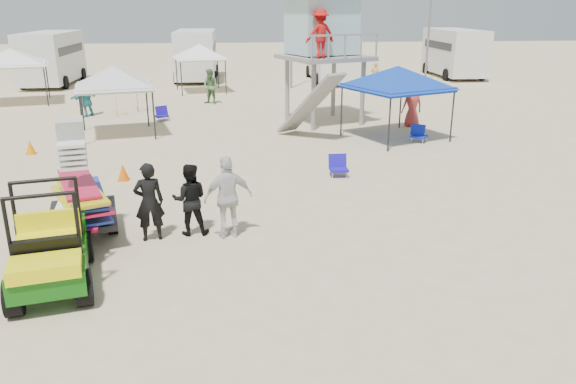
{
  "coord_description": "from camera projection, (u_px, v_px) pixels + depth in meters",
  "views": [
    {
      "loc": [
        -0.53,
        -7.74,
        4.92
      ],
      "look_at": [
        0.5,
        3.0,
        1.3
      ],
      "focal_mm": 35.0,
      "sensor_mm": 36.0,
      "label": 1
    }
  ],
  "objects": [
    {
      "name": "light_pole_right",
      "position": [
        430.0,
        19.0,
        35.62
      ],
      "size": [
        0.14,
        0.14,
        8.0
      ],
      "primitive_type": "cylinder",
      "color": "slate",
      "rests_on": "ground"
    },
    {
      "name": "rv_mid_left",
      "position": [
        196.0,
        53.0,
        37.79
      ],
      "size": [
        2.65,
        6.5,
        3.25
      ],
      "color": "silver",
      "rests_on": "ground"
    },
    {
      "name": "rv_far_right",
      "position": [
        454.0,
        51.0,
        39.42
      ],
      "size": [
        2.64,
        6.6,
        3.25
      ],
      "color": "silver",
      "rests_on": "ground"
    },
    {
      "name": "rv_mid_right",
      "position": [
        332.0,
        54.0,
        37.19
      ],
      "size": [
        2.64,
        7.0,
        3.25
      ],
      "color": "silver",
      "rests_on": "ground"
    },
    {
      "name": "beach_chair_b",
      "position": [
        338.0,
        165.0,
        16.86
      ],
      "size": [
        0.54,
        0.58,
        0.64
      ],
      "color": "#1B0FAB",
      "rests_on": "ground"
    },
    {
      "name": "man_right",
      "position": [
        228.0,
        197.0,
        12.22
      ],
      "size": [
        1.17,
        0.75,
        1.85
      ],
      "primitive_type": "imported",
      "rotation": [
        0.0,
        0.0,
        3.44
      ],
      "color": "silver",
      "rests_on": "ground"
    },
    {
      "name": "rv_far_left",
      "position": [
        51.0,
        56.0,
        35.56
      ],
      "size": [
        2.64,
        6.8,
        3.25
      ],
      "color": "silver",
      "rests_on": "ground"
    },
    {
      "name": "umbrella_b",
      "position": [
        116.0,
        97.0,
        25.52
      ],
      "size": [
        2.36,
        2.39,
        1.78
      ],
      "primitive_type": "imported",
      "rotation": [
        0.0,
        0.0,
        0.24
      ],
      "color": "#F0AC15",
      "rests_on": "ground"
    },
    {
      "name": "surf_trailer",
      "position": [
        80.0,
        196.0,
        12.2
      ],
      "size": [
        1.82,
        2.73,
        2.37
      ],
      "color": "black",
      "rests_on": "ground"
    },
    {
      "name": "beach_chair_a",
      "position": [
        161.0,
        114.0,
        24.84
      ],
      "size": [
        0.72,
        0.8,
        0.64
      ],
      "color": "#1B0D94",
      "rests_on": "ground"
    },
    {
      "name": "utility_cart",
      "position": [
        47.0,
        242.0,
        10.02
      ],
      "size": [
        1.76,
        2.7,
        1.89
      ],
      "color": "#0F530D",
      "rests_on": "ground"
    },
    {
      "name": "canopy_white_c",
      "position": [
        199.0,
        46.0,
        32.21
      ],
      "size": [
        3.13,
        3.13,
        3.15
      ],
      "color": "black",
      "rests_on": "ground"
    },
    {
      "name": "canopy_white_a",
      "position": [
        113.0,
        70.0,
        21.42
      ],
      "size": [
        3.29,
        3.29,
        3.09
      ],
      "color": "black",
      "rests_on": "ground"
    },
    {
      "name": "cone_far",
      "position": [
        123.0,
        172.0,
        16.43
      ],
      "size": [
        0.34,
        0.34,
        0.5
      ],
      "primitive_type": "cone",
      "color": "#DC5B06",
      "rests_on": "ground"
    },
    {
      "name": "light_pole_left",
      "position": [
        291.0,
        20.0,
        33.39
      ],
      "size": [
        0.14,
        0.14,
        8.0
      ],
      "primitive_type": "cylinder",
      "color": "slate",
      "rests_on": "ground"
    },
    {
      "name": "canopy_blue",
      "position": [
        398.0,
        70.0,
        20.78
      ],
      "size": [
        4.08,
        4.08,
        3.15
      ],
      "color": "black",
      "rests_on": "ground"
    },
    {
      "name": "man_left",
      "position": [
        149.0,
        202.0,
        12.08
      ],
      "size": [
        0.71,
        0.55,
        1.75
      ],
      "primitive_type": "imported",
      "rotation": [
        0.0,
        0.0,
        3.37
      ],
      "color": "black",
      "rests_on": "ground"
    },
    {
      "name": "ground",
      "position": [
        275.0,
        330.0,
        8.92
      ],
      "size": [
        140.0,
        140.0,
        0.0
      ],
      "primitive_type": "plane",
      "color": "beige",
      "rests_on": "ground"
    },
    {
      "name": "lifeguard_tower",
      "position": [
        323.0,
        31.0,
        23.45
      ],
      "size": [
        4.18,
        4.18,
        5.17
      ],
      "color": "gray",
      "rests_on": "ground"
    },
    {
      "name": "cone_near",
      "position": [
        30.0,
        147.0,
        19.29
      ],
      "size": [
        0.34,
        0.34,
        0.5
      ],
      "primitive_type": "cone",
      "color": "orange",
      "rests_on": "ground"
    },
    {
      "name": "distant_beachgoers",
      "position": [
        229.0,
        93.0,
        26.88
      ],
      "size": [
        16.37,
        12.06,
        1.78
      ],
      "color": "tan",
      "rests_on": "ground"
    },
    {
      "name": "man_mid",
      "position": [
        190.0,
        199.0,
        12.41
      ],
      "size": [
        0.8,
        0.63,
        1.63
      ],
      "primitive_type": "imported",
      "rotation": [
        0.0,
        0.0,
        3.15
      ],
      "color": "black",
      "rests_on": "ground"
    },
    {
      "name": "umbrella_a",
      "position": [
        137.0,
        95.0,
        26.59
      ],
      "size": [
        1.86,
        1.89,
        1.66
      ],
      "primitive_type": "imported",
      "rotation": [
        0.0,
        0.0,
        -0.03
      ],
      "color": "red",
      "rests_on": "ground"
    },
    {
      "name": "canopy_white_b",
      "position": [
        10.0,
        51.0,
        28.37
      ],
      "size": [
        3.93,
        3.93,
        3.2
      ],
      "color": "black",
      "rests_on": "ground"
    },
    {
      "name": "beach_chair_c",
      "position": [
        418.0,
        133.0,
        21.06
      ],
      "size": [
        0.73,
        0.84,
        0.64
      ],
      "color": "#1023B6",
      "rests_on": "ground"
    }
  ]
}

